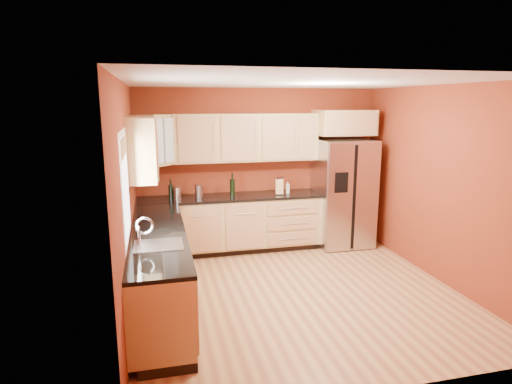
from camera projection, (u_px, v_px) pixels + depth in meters
floor at (296, 291)px, 5.47m from camera, size 4.00×4.00×0.00m
ceiling at (301, 82)px, 4.94m from camera, size 4.00×4.00×0.00m
wall_back at (259, 168)px, 7.11m from camera, size 4.00×0.04×2.60m
wall_front at (383, 244)px, 3.30m from camera, size 4.00×0.04×2.60m
wall_left at (128, 201)px, 4.75m from camera, size 0.04×4.00×2.60m
wall_right at (442, 185)px, 5.66m from camera, size 0.04×4.00×2.60m
base_cabinets_back at (230, 225)px, 6.87m from camera, size 2.90×0.60×0.88m
base_cabinets_left at (159, 271)px, 4.99m from camera, size 0.60×2.80×0.88m
countertop_back at (230, 197)px, 6.77m from camera, size 2.90×0.62×0.04m
countertop_left at (158, 233)px, 4.90m from camera, size 0.62×2.80×0.04m
upper_cabinets_back at (246, 138)px, 6.79m from camera, size 2.30×0.33×0.75m
upper_cabinets_left at (142, 147)px, 5.37m from camera, size 0.33×1.35×0.75m
corner_upper_cabinet at (155, 140)px, 6.30m from camera, size 0.67×0.67×0.75m
over_fridge_cabinet at (344, 123)px, 6.98m from camera, size 0.92×0.60×0.40m
refrigerator at (343, 193)px, 7.14m from camera, size 0.90×0.75×1.78m
window at (126, 187)px, 4.22m from camera, size 0.03×0.90×1.00m
sink_faucet at (158, 232)px, 4.39m from camera, size 0.50×0.42×0.30m
canister_left at (199, 191)px, 6.67m from camera, size 0.15×0.15×0.19m
canister_right at (177, 193)px, 6.49m from camera, size 0.14×0.14×0.20m
wine_bottle_a at (171, 189)px, 6.50m from camera, size 0.08×0.08×0.31m
wine_bottle_b at (232, 185)px, 6.72m from camera, size 0.11×0.11×0.37m
knife_block at (279, 187)px, 6.88m from camera, size 0.14×0.14×0.24m
soap_dispenser at (288, 188)px, 6.94m from camera, size 0.08×0.08×0.19m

